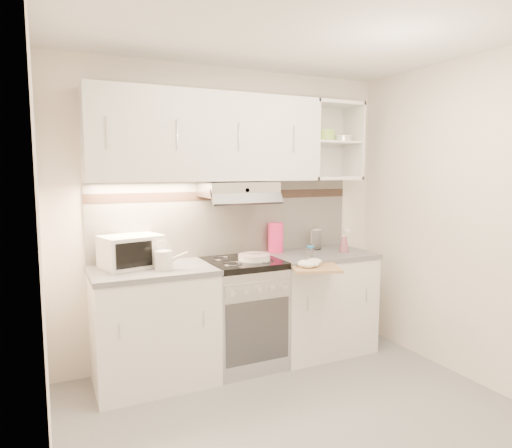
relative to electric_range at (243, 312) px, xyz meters
The scene contains 17 objects.
ground 1.19m from the electric_range, 90.00° to the right, with size 3.00×3.00×0.00m, color gray.
room_shell 1.39m from the electric_range, 89.81° to the right, with size 3.04×2.84×2.52m.
base_cabinet_left 0.75m from the electric_range, behind, with size 0.90×0.60×0.86m, color white.
worktop_left 0.86m from the electric_range, behind, with size 0.92×0.62×0.04m, color slate.
base_cabinet_right 0.75m from the electric_range, ahead, with size 0.90×0.60×0.86m, color white.
worktop_right 0.86m from the electric_range, ahead, with size 0.92×0.62×0.04m, color slate.
electric_range is the anchor object (origin of this frame).
microwave 1.06m from the electric_range, behind, with size 0.49×0.41×0.24m.
watering_can 0.86m from the electric_range, behind, with size 0.25×0.15×0.22m.
plate_stack 0.48m from the electric_range, 31.15° to the right, with size 0.26×0.26×0.06m.
bread_loaf 0.49m from the electric_range, 27.47° to the left, with size 0.15×0.15×0.04m, color #AC7542.
pink_pitcher 0.74m from the electric_range, 25.72° to the left, with size 0.14×0.13×0.27m.
glass_jar 1.00m from the electric_range, 10.99° to the left, with size 0.11×0.11×0.20m.
spice_jar 0.78m from the electric_range, ahead, with size 0.06×0.06×0.09m.
spray_bottle 1.12m from the electric_range, ahead, with size 0.09×0.09×0.23m.
cutting_board 0.74m from the electric_range, 42.13° to the right, with size 0.37×0.33×0.02m, color #A38952.
dish_towel 0.73m from the electric_range, 41.86° to the right, with size 0.22×0.19×0.06m, color silver, non-canonical shape.
Camera 1 is at (-1.49, -2.30, 1.64)m, focal length 32.00 mm.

